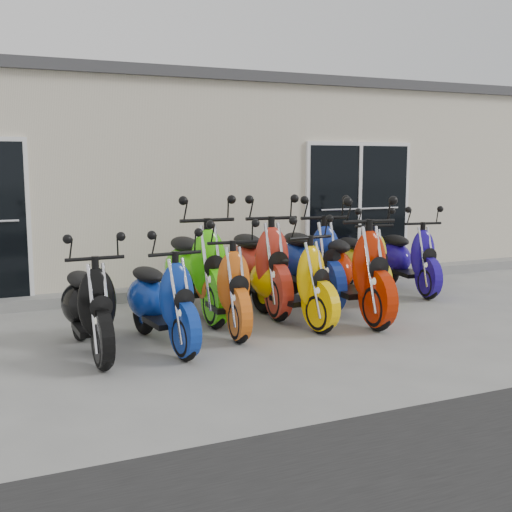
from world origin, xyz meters
The scene contains 15 objects.
ground centered at (0.00, 0.00, 0.00)m, with size 80.00×80.00×0.00m, color gray.
building centered at (0.00, 5.20, 1.60)m, with size 14.00×6.00×3.20m, color beige.
roof_cap centered at (0.00, 5.20, 3.28)m, with size 14.20×6.20×0.16m, color #3F3F42.
front_step centered at (0.00, 2.02, 0.07)m, with size 14.00×0.40×0.15m, color gray.
door_right centered at (2.60, 2.17, 1.26)m, with size 2.02×0.08×2.22m, color black.
scooter_front_black centered at (-2.35, -0.45, 0.66)m, with size 0.65×1.78×1.31m, color black, non-canonical shape.
scooter_front_blue centered at (-1.59, -0.47, 0.66)m, with size 0.65×1.78×1.32m, color navy, non-canonical shape.
scooter_front_orange_a centered at (-0.74, -0.09, 0.68)m, with size 0.67×1.84×1.36m, color #D75B14, non-canonical shape.
scooter_front_orange_b centered at (0.14, -0.11, 0.68)m, with size 0.67×1.85×1.37m, color #FFC401, non-canonical shape.
scooter_front_red centered at (0.96, -0.16, 0.79)m, with size 0.78×2.14×1.58m, color #B01D02, non-canonical shape.
scooter_back_green centered at (-0.80, 0.72, 0.79)m, with size 0.78×2.15×1.59m, color #43D60C, non-canonical shape.
scooter_back_red centered at (0.09, 0.73, 0.79)m, with size 0.78×2.14×1.58m, color red, non-canonical shape.
scooter_back_blue centered at (0.89, 0.75, 0.78)m, with size 0.76×2.10×1.55m, color navy, non-canonical shape.
scooter_back_yellow centered at (1.83, 0.89, 0.68)m, with size 0.66×1.83×1.35m, color yellow, non-canonical shape.
scooter_back_extra centered at (2.68, 0.89, 0.68)m, with size 0.66×1.83×1.35m, color #1D0C8B, non-canonical shape.
Camera 1 is at (-3.40, -7.04, 1.97)m, focal length 45.00 mm.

